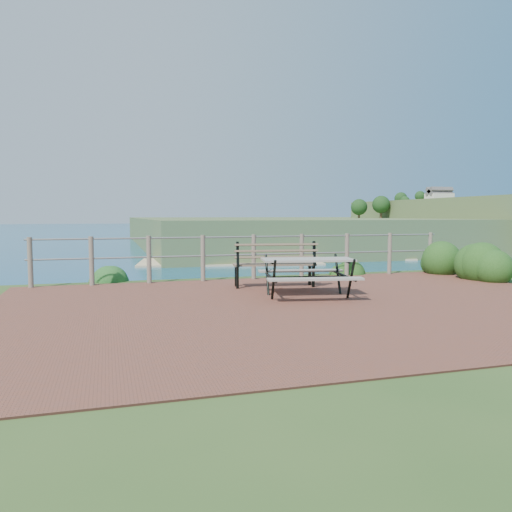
# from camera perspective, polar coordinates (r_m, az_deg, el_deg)

# --- Properties ---
(ground) EXTENTS (10.00, 7.00, 0.12)m
(ground) POSITION_cam_1_polar(r_m,az_deg,el_deg) (8.08, 6.50, -5.69)
(ground) COLOR brown
(ground) RESTS_ON ground
(ocean) EXTENTS (1200.00, 1200.00, 0.00)m
(ocean) POSITION_cam_1_polar(r_m,az_deg,el_deg) (207.33, -15.83, 4.14)
(ocean) COLOR #166885
(ocean) RESTS_ON ground
(safety_railing) EXTENTS (9.40, 0.10, 1.00)m
(safety_railing) POSITION_cam_1_polar(r_m,az_deg,el_deg) (11.14, -0.26, 0.18)
(safety_railing) COLOR #6B5B4C
(safety_railing) RESTS_ON ground
(distant_bay) EXTENTS (290.00, 232.36, 24.00)m
(distant_bay) POSITION_cam_1_polar(r_m,az_deg,el_deg) (274.08, 23.40, 3.71)
(distant_bay) COLOR #455E2F
(distant_bay) RESTS_ON ground
(picnic_table) EXTENTS (1.68, 1.36, 0.67)m
(picnic_table) POSITION_cam_1_polar(r_m,az_deg,el_deg) (8.82, 5.90, -1.98)
(picnic_table) COLOR gray
(picnic_table) RESTS_ON ground
(park_bench) EXTENTS (1.68, 0.66, 0.92)m
(park_bench) POSITION_cam_1_polar(r_m,az_deg,el_deg) (9.95, 2.12, -0.16)
(park_bench) COLOR brown
(park_bench) RESTS_ON ground
(shrub_right_front) EXTENTS (1.23, 1.23, 1.75)m
(shrub_right_front) POSITION_cam_1_polar(r_m,az_deg,el_deg) (12.22, 24.35, -2.54)
(shrub_right_front) COLOR #173F13
(shrub_right_front) RESTS_ON ground
(shrub_right_edge) EXTENTS (0.94, 0.94, 1.35)m
(shrub_right_edge) POSITION_cam_1_polar(r_m,az_deg,el_deg) (13.33, 21.18, -1.87)
(shrub_right_edge) COLOR #173F13
(shrub_right_edge) RESTS_ON ground
(shrub_lip_west) EXTENTS (0.79, 0.79, 0.54)m
(shrub_lip_west) POSITION_cam_1_polar(r_m,az_deg,el_deg) (11.60, -16.42, -2.68)
(shrub_lip_west) COLOR #1C4C1D
(shrub_lip_west) RESTS_ON ground
(shrub_lip_east) EXTENTS (0.76, 0.76, 0.49)m
(shrub_lip_east) POSITION_cam_1_polar(r_m,az_deg,el_deg) (12.57, 10.23, -2.01)
(shrub_lip_east) COLOR #173F13
(shrub_lip_east) RESTS_ON ground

